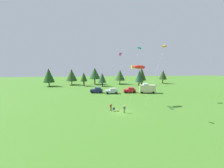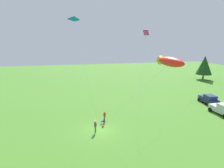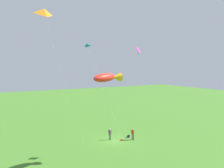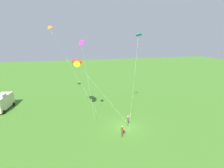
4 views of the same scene
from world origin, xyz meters
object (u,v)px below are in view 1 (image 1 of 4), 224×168
person_spectator (111,107)px  car_red_sedan (130,90)px  backpack_on_grass (118,111)px  kite_delta_teal (140,48)px  car_silver_compact (112,91)px  person_kite_flyer (124,108)px  kite_diamond_rainbow (121,57)px  car_navy_hatch (97,90)px  kite_large_fish (138,67)px  kite_delta_orange (164,46)px  folding_chair (114,109)px  van_camper_beige (147,88)px

person_spectator → car_red_sedan: bearing=160.0°
backpack_on_grass → kite_delta_teal: (3.97, -3.44, 13.98)m
car_silver_compact → kite_delta_teal: kite_delta_teal is taller
person_kite_flyer → kite_diamond_rainbow: (-0.01, 6.72, 11.38)m
kite_diamond_rainbow → kite_delta_teal: (2.70, -8.92, 1.68)m
car_navy_hatch → backpack_on_grass: bearing=-69.4°
backpack_on_grass → car_silver_compact: 20.49m
backpack_on_grass → car_red_sedan: bearing=72.7°
car_red_sedan → kite_large_fish: (-0.78, -15.27, 8.85)m
person_spectator → kite_delta_orange: 23.84m
folding_chair → kite_delta_orange: size_ratio=0.05×
car_silver_compact → kite_diamond_rainbow: 18.89m
car_silver_compact → backpack_on_grass: bearing=-92.6°
person_spectator → car_navy_hatch: bearing=-169.8°
backpack_on_grass → kite_delta_orange: (14.34, 10.79, 15.39)m
car_silver_compact → kite_diamond_rainbow: size_ratio=0.32×
car_navy_hatch → person_kite_flyer: bearing=-67.1°
kite_diamond_rainbow → van_camper_beige: bearing=52.8°
kite_diamond_rainbow → person_kite_flyer: bearing=-90.0°
person_spectator → car_red_sedan: car_red_sedan is taller
van_camper_beige → kite_delta_teal: (-8.73, -23.97, 12.44)m
kite_delta_orange → kite_diamond_rainbow: kite_delta_orange is taller
folding_chair → van_camper_beige: 24.45m
person_kite_flyer → kite_delta_teal: (2.69, -2.20, 13.07)m
van_camper_beige → car_navy_hatch: bearing=2.8°
kite_delta_orange → kite_delta_teal: bearing=-126.1°
person_spectator → kite_delta_teal: bearing=55.8°
person_spectator → backpack_on_grass: person_spectator is taller
person_spectator → kite_delta_orange: kite_delta_orange is taller
backpack_on_grass → kite_large_fish: kite_large_fish is taller
car_red_sedan → kite_diamond_rainbow: bearing=-111.0°
person_kite_flyer → kite_delta_orange: 22.91m
car_navy_hatch → folding_chair: bearing=-71.6°
car_navy_hatch → car_red_sedan: size_ratio=1.03×
kite_large_fish → kite_delta_orange: size_ratio=0.65×
person_spectator → van_camper_beige: 24.55m
backpack_on_grass → kite_delta_teal: 14.93m
car_red_sedan → kite_delta_orange: bearing=-56.7°
kite_large_fish → kite_delta_orange: kite_delta_orange is taller
car_red_sedan → van_camper_beige: size_ratio=0.75×
kite_delta_orange → kite_delta_teal: (-10.37, -14.23, -1.42)m
folding_chair → car_silver_compact: 20.23m
person_kite_flyer → car_silver_compact: (-1.04, 21.70, -0.07)m
kite_large_fish → kite_diamond_rainbow: bearing=-171.1°
person_kite_flyer → kite_large_fish: 12.40m
kite_diamond_rainbow → person_spectator: bearing=-120.5°
folding_chair → person_spectator: 0.92m
van_camper_beige → kite_delta_orange: (1.64, -9.74, 13.86)m
backpack_on_grass → car_silver_compact: size_ratio=0.08×
person_spectator → car_red_sedan: 22.47m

